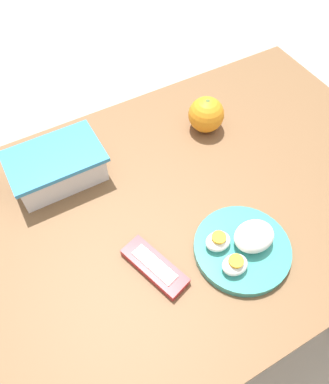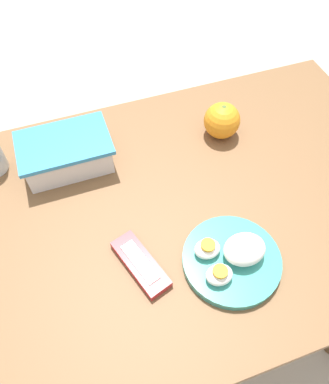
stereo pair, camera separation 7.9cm
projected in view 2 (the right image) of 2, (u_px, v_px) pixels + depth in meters
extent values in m
plane|color=#B2A899|center=(169.00, 316.00, 1.43)|extent=(10.00, 10.00, 0.00)
cube|color=brown|center=(173.00, 211.00, 0.82)|extent=(1.15, 0.71, 0.03)
cylinder|color=brown|center=(274.00, 163.00, 1.39)|extent=(0.05, 0.05, 0.73)
cube|color=white|center=(67.00, 155.00, 0.85)|extent=(0.19, 0.12, 0.07)
cube|color=beige|center=(68.00, 158.00, 0.86)|extent=(0.17, 0.11, 0.04)
cube|color=#338CC6|center=(63.00, 143.00, 0.82)|extent=(0.20, 0.13, 0.01)
ellipsoid|color=tan|center=(66.00, 150.00, 0.85)|extent=(0.06, 0.04, 0.02)
sphere|color=orange|center=(222.00, 121.00, 0.90)|extent=(0.09, 0.09, 0.09)
cylinder|color=#4C662D|center=(224.00, 107.00, 0.87)|extent=(0.01, 0.01, 0.00)
cylinder|color=teal|center=(231.00, 260.00, 0.73)|extent=(0.19, 0.19, 0.02)
ellipsoid|color=white|center=(244.00, 249.00, 0.70)|extent=(0.08, 0.07, 0.05)
ellipsoid|color=white|center=(219.00, 275.00, 0.68)|extent=(0.05, 0.04, 0.03)
cylinder|color=#F4A823|center=(220.00, 271.00, 0.67)|extent=(0.03, 0.03, 0.01)
ellipsoid|color=white|center=(207.00, 249.00, 0.71)|extent=(0.05, 0.04, 0.03)
cylinder|color=#F4A823|center=(208.00, 245.00, 0.70)|extent=(0.03, 0.03, 0.01)
cube|color=#B7282D|center=(141.00, 264.00, 0.72)|extent=(0.09, 0.15, 0.02)
cube|color=white|center=(140.00, 262.00, 0.71)|extent=(0.06, 0.10, 0.00)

